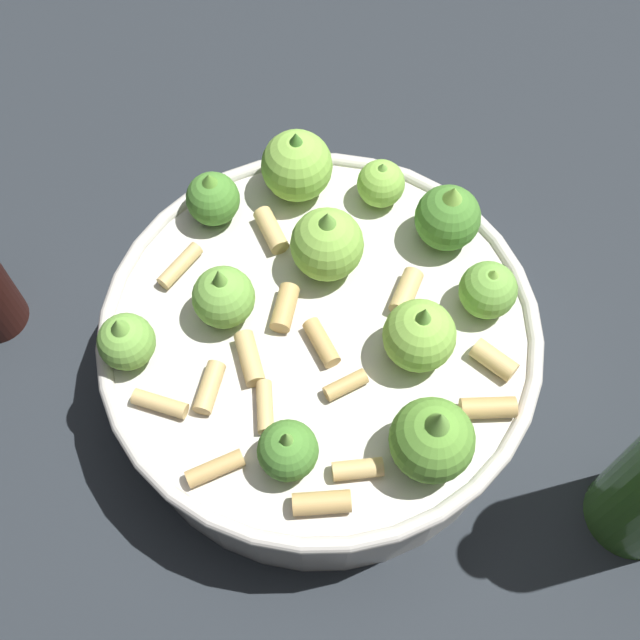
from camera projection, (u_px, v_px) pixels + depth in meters
ground_plane at (320, 376)px, 0.53m from camera, size 2.40×2.40×0.00m
cooking_pan at (323, 343)px, 0.49m from camera, size 0.26×0.26×0.13m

